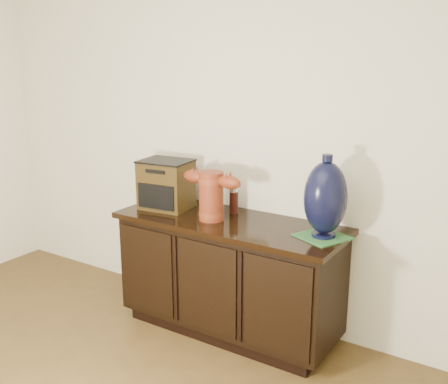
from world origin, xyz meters
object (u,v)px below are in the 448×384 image
Objects in this scene: terracotta_vessel at (211,193)px; lamp_base at (325,198)px; spray_can at (234,201)px; sideboard at (229,275)px; tv_radio at (166,184)px.

lamp_base is (0.71, 0.07, 0.06)m from terracotta_vessel.
terracotta_vessel is at bearing -102.98° from spray_can.
lamp_base is at bearing 8.33° from terracotta_vessel.
lamp_base reaches higher than spray_can.
spray_can reaches higher than sideboard.
spray_can is at bearing 111.61° from sideboard.
tv_radio is 1.11m from lamp_base.
tv_radio reaches higher than sideboard.
terracotta_vessel reaches higher than sideboard.
terracotta_vessel is at bearing -153.20° from sideboard.
lamp_base is 0.69m from spray_can.
sideboard is 0.55m from terracotta_vessel.
tv_radio is (-0.49, 0.00, 0.53)m from sideboard.
sideboard is 8.80× the size of spray_can.
spray_can is (-0.67, 0.12, -0.15)m from lamp_base.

